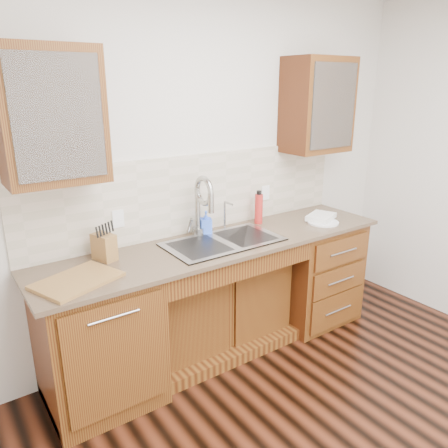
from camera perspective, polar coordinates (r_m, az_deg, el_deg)
wall_back at (r=3.33m, az=-3.95°, el=6.66°), size 4.00×0.10×2.70m
base_cabinet_left at (r=2.99m, az=-16.09°, el=-14.27°), size 0.70×0.62×0.88m
base_cabinet_center at (r=3.46m, az=-1.25°, el=-10.55°), size 1.20×0.44×0.70m
base_cabinet_right at (r=3.91m, az=11.23°, el=-5.92°), size 0.70×0.62×0.88m
countertop at (r=3.15m, az=-0.26°, el=-2.57°), size 2.70×0.65×0.03m
backsplash at (r=3.31m, az=-3.35°, el=4.04°), size 2.70×0.02×0.59m
sink at (r=3.16m, az=-0.10°, el=-3.83°), size 0.84×0.46×0.19m
faucet at (r=3.22m, az=-3.46°, el=1.88°), size 0.04×0.04×0.40m
filter_tap at (r=3.38m, az=0.09°, el=1.28°), size 0.02×0.02×0.24m
upper_cabinet_left at (r=2.67m, az=-21.80°, el=12.97°), size 0.55×0.34×0.75m
upper_cabinet_right at (r=3.76m, az=12.07°, el=14.91°), size 0.55×0.34×0.75m
outlet_left at (r=3.05m, az=-13.66°, el=0.66°), size 0.08×0.01×0.12m
outlet_right at (r=3.69m, az=5.42°, el=4.09°), size 0.08×0.01×0.12m
soap_bottle at (r=3.28m, az=-2.36°, el=0.18°), size 0.11×0.11×0.18m
water_bottle at (r=3.53m, az=4.55°, el=1.98°), size 0.07×0.07×0.24m
plate at (r=3.65m, az=12.81°, el=0.23°), size 0.29×0.29×0.01m
dish_towel at (r=3.70m, az=12.56°, el=0.92°), size 0.30×0.27×0.04m
knife_block at (r=2.91m, az=-15.38°, el=-2.92°), size 0.14×0.18×0.17m
cutting_board at (r=2.66m, az=-18.62°, el=-7.01°), size 0.54×0.46×0.02m
cup_left_a at (r=2.64m, az=-24.67°, el=11.54°), size 0.14×0.14×0.10m
cup_left_b at (r=2.68m, az=-20.54°, el=11.91°), size 0.12×0.12×0.09m
cup_right_a at (r=3.72m, az=11.42°, el=14.06°), size 0.14×0.14×0.09m
cup_right_b at (r=3.84m, az=13.21°, el=14.06°), size 0.11×0.11×0.09m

